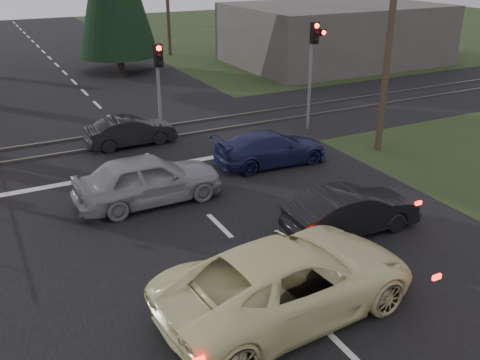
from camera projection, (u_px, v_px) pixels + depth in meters
ground at (271, 277)px, 13.19m from camera, size 120.00×120.00×0.00m
road at (145, 152)px, 21.36m from camera, size 14.00×100.00×0.01m
rail_corridor at (131, 138)px, 22.99m from camera, size 120.00×8.00×0.01m
stop_line at (160, 167)px, 19.89m from camera, size 13.00×0.35×0.00m
rail_near at (136, 142)px, 22.32m from camera, size 120.00×0.12×0.10m
rail_far at (125, 132)px, 23.63m from camera, size 120.00×0.12×0.10m
traffic_signal_right at (314, 55)px, 22.80m from camera, size 0.68×0.48×4.70m
traffic_signal_center at (159, 77)px, 21.23m from camera, size 0.32×0.48×4.10m
utility_pole_near at (390, 29)px, 19.80m from camera, size 1.80×0.26×9.00m
building_right at (334, 34)px, 37.94m from camera, size 14.00×10.00×4.00m
cream_coupe at (289, 280)px, 11.62m from camera, size 6.18×3.24×1.66m
dark_hatchback at (352, 211)px, 15.10m from camera, size 4.00×1.53×1.30m
silver_car at (148, 179)px, 16.82m from camera, size 4.70×1.97×1.59m
blue_sedan at (271, 148)px, 19.95m from camera, size 4.41×1.98×1.25m
dark_car_far at (131, 131)px, 21.91m from camera, size 3.65×1.33×1.19m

